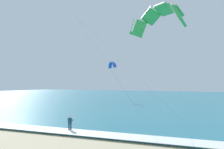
{
  "coord_description": "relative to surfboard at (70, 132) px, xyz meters",
  "views": [
    {
      "loc": [
        14.06,
        -7.54,
        5.01
      ],
      "look_at": [
        1.9,
        18.15,
        5.75
      ],
      "focal_mm": 44.86,
      "sensor_mm": 36.0,
      "label": 1
    }
  ],
  "objects": [
    {
      "name": "sea",
      "position": [
        1.61,
        58.34,
        0.07
      ],
      "size": [
        200.0,
        120.0,
        0.2
      ],
      "primitive_type": "cube",
      "color": "teal",
      "rests_on": "ground"
    },
    {
      "name": "surf_foam",
      "position": [
        1.61,
        -0.66,
        0.19
      ],
      "size": [
        200.0,
        2.77,
        0.04
      ],
      "primitive_type": "cube",
      "color": "white",
      "rests_on": "sea"
    },
    {
      "name": "surfboard",
      "position": [
        0.0,
        0.0,
        0.0
      ],
      "size": [
        0.86,
        1.47,
        0.09
      ],
      "color": "yellow",
      "rests_on": "ground"
    },
    {
      "name": "kitesurfer",
      "position": [
        -0.01,
        0.02,
        0.91
      ],
      "size": [
        0.63,
        0.62,
        1.69
      ],
      "color": "#143347",
      "rests_on": "ground"
    },
    {
      "name": "kite_primary",
      "position": [
        6.65,
        9.02,
        12.85
      ],
      "size": [
        10.15,
        11.45,
        13.17
      ],
      "color": "green"
    },
    {
      "name": "kite_distant",
      "position": [
        -14.72,
        41.0,
        9.49
      ],
      "size": [
        3.71,
        3.99,
        1.64
      ],
      "color": "blue"
    }
  ]
}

